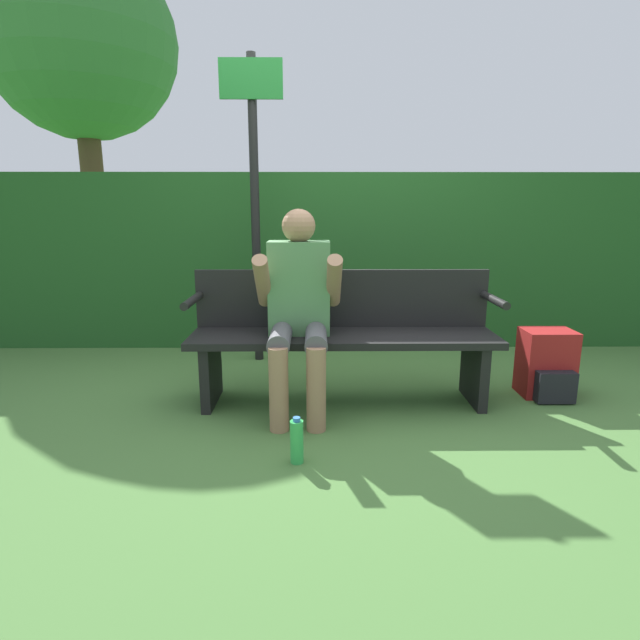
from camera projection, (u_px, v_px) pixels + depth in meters
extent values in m
plane|color=#426B33|center=(343.00, 402.00, 3.27)|extent=(40.00, 40.00, 0.00)
cube|color=#1E4C1E|center=(334.00, 260.00, 4.61)|extent=(12.00, 0.50, 1.54)
cube|color=black|center=(343.00, 338.00, 3.17)|extent=(1.94, 0.46, 0.05)
cube|color=black|center=(342.00, 298.00, 3.33)|extent=(1.94, 0.04, 0.39)
cube|color=black|center=(211.00, 372.00, 3.21)|extent=(0.06, 0.42, 0.41)
cube|color=black|center=(474.00, 371.00, 3.23)|extent=(0.06, 0.42, 0.41)
cylinder|color=black|center=(192.00, 300.00, 3.11)|extent=(0.05, 0.42, 0.05)
cylinder|color=black|center=(494.00, 300.00, 3.13)|extent=(0.05, 0.42, 0.05)
cube|color=#4C7F4C|center=(299.00, 288.00, 3.14)|extent=(0.38, 0.22, 0.58)
sphere|color=#997051|center=(299.00, 226.00, 3.06)|extent=(0.21, 0.21, 0.21)
cylinder|color=#4C4C51|center=(281.00, 337.00, 2.97)|extent=(0.13, 0.47, 0.13)
cylinder|color=#4C4C51|center=(316.00, 337.00, 2.97)|extent=(0.13, 0.47, 0.13)
cylinder|color=#997051|center=(279.00, 390.00, 2.80)|extent=(0.11, 0.11, 0.49)
cylinder|color=#997051|center=(316.00, 389.00, 2.80)|extent=(0.11, 0.11, 0.49)
cylinder|color=#997051|center=(263.00, 281.00, 2.99)|extent=(0.09, 0.35, 0.35)
cylinder|color=#997051|center=(334.00, 281.00, 2.99)|extent=(0.09, 0.35, 0.35)
cube|color=maroon|center=(546.00, 363.00, 3.35)|extent=(0.33, 0.24, 0.45)
cube|color=black|center=(556.00, 387.00, 3.22)|extent=(0.25, 0.09, 0.20)
cylinder|color=green|center=(297.00, 442.00, 2.47)|extent=(0.07, 0.07, 0.22)
cylinder|color=#2D66B2|center=(297.00, 419.00, 2.44)|extent=(0.04, 0.04, 0.02)
cylinder|color=black|center=(255.00, 216.00, 3.93)|extent=(0.07, 0.07, 2.36)
cube|color=#196626|center=(251.00, 79.00, 3.67)|extent=(0.47, 0.02, 0.28)
cube|color=#2D4784|center=(506.00, 233.00, 14.77)|extent=(3.30, 4.81, 0.61)
cube|color=#333D4C|center=(508.00, 214.00, 14.65)|extent=(2.28, 2.57, 0.50)
cylinder|color=black|center=(477.00, 236.00, 16.37)|extent=(0.40, 0.68, 0.66)
cylinder|color=black|center=(535.00, 237.00, 15.78)|extent=(0.40, 0.68, 0.66)
cylinder|color=black|center=(472.00, 241.00, 13.85)|extent=(0.40, 0.68, 0.66)
cylinder|color=black|center=(541.00, 243.00, 13.25)|extent=(0.40, 0.68, 0.66)
cylinder|color=#4C3823|center=(95.00, 203.00, 6.84)|extent=(0.29, 0.29, 2.60)
sphere|color=#387A38|center=(79.00, 40.00, 6.39)|extent=(2.46, 2.46, 2.46)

